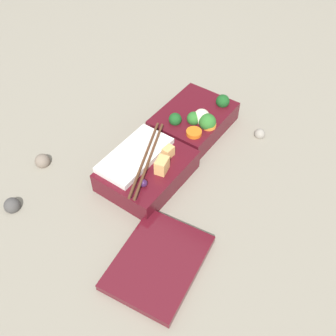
{
  "coord_description": "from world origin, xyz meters",
  "views": [
    {
      "loc": [
        0.48,
        0.33,
        0.59
      ],
      "look_at": [
        0.07,
        0.03,
        0.04
      ],
      "focal_mm": 42.0,
      "sensor_mm": 36.0,
      "label": 1
    }
  ],
  "objects": [
    {
      "name": "bento_lid",
      "position": [
        0.23,
        0.12,
        0.01
      ],
      "size": [
        0.19,
        0.15,
        0.01
      ],
      "primitive_type": "cube",
      "rotation": [
        0.0,
        0.0,
        0.13
      ],
      "color": "#510F19",
      "rests_on": "ground_plane"
    },
    {
      "name": "pebble_2",
      "position": [
        0.18,
        -0.21,
        0.01
      ],
      "size": [
        0.03,
        0.03,
        0.03
      ],
      "primitive_type": "sphere",
      "color": "#7A6B5B",
      "rests_on": "ground_plane"
    },
    {
      "name": "pebble_3",
      "position": [
        -0.15,
        0.12,
        0.01
      ],
      "size": [
        0.02,
        0.02,
        0.02
      ],
      "primitive_type": "sphere",
      "color": "gray",
      "rests_on": "ground_plane"
    },
    {
      "name": "ground_plane",
      "position": [
        0.0,
        0.0,
        0.0
      ],
      "size": [
        3.0,
        3.0,
        0.0
      ],
      "primitive_type": "plane",
      "color": "gray"
    },
    {
      "name": "bento_tray_rice",
      "position": [
        0.09,
        -0.01,
        0.03
      ],
      "size": [
        0.19,
        0.13,
        0.07
      ],
      "color": "#510F19",
      "rests_on": "ground_plane"
    },
    {
      "name": "bento_tray_vegetable",
      "position": [
        -0.09,
        -0.01,
        0.03
      ],
      "size": [
        0.17,
        0.14,
        0.07
      ],
      "color": "#510F19",
      "rests_on": "ground_plane"
    },
    {
      "name": "pebble_0",
      "position": [
        0.29,
        -0.16,
        0.01
      ],
      "size": [
        0.03,
        0.03,
        0.03
      ],
      "primitive_type": "sphere",
      "color": "#474442",
      "rests_on": "ground_plane"
    }
  ]
}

